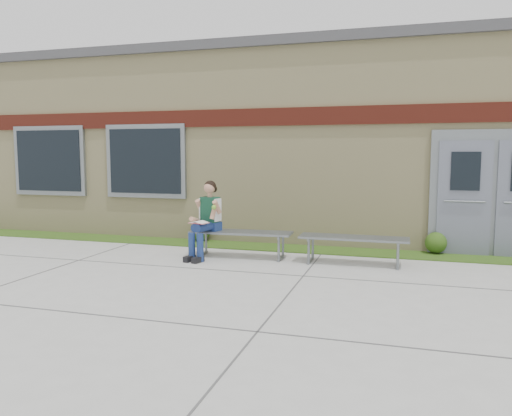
% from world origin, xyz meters
% --- Properties ---
extents(ground, '(80.00, 80.00, 0.00)m').
position_xyz_m(ground, '(0.00, 0.00, 0.00)').
color(ground, '#9E9E99').
rests_on(ground, ground).
extents(grass_strip, '(16.00, 0.80, 0.02)m').
position_xyz_m(grass_strip, '(0.00, 2.60, 0.01)').
color(grass_strip, '#274612').
rests_on(grass_strip, ground).
extents(school_building, '(16.20, 6.22, 4.20)m').
position_xyz_m(school_building, '(-0.00, 5.99, 2.10)').
color(school_building, beige).
rests_on(school_building, ground).
extents(bench_left, '(1.86, 0.61, 0.48)m').
position_xyz_m(bench_left, '(-0.35, 1.56, 0.37)').
color(bench_left, slate).
rests_on(bench_left, ground).
extents(bench_right, '(1.82, 0.51, 0.47)m').
position_xyz_m(bench_right, '(1.65, 1.56, 0.36)').
color(bench_right, slate).
rests_on(bench_right, ground).
extents(girl, '(0.50, 0.86, 1.38)m').
position_xyz_m(girl, '(-0.94, 1.35, 0.73)').
color(girl, navy).
rests_on(girl, ground).
extents(shrub_mid, '(0.43, 0.43, 0.43)m').
position_xyz_m(shrub_mid, '(-1.68, 2.85, 0.23)').
color(shrub_mid, '#274612').
rests_on(shrub_mid, grass_strip).
extents(shrub_east, '(0.39, 0.39, 0.39)m').
position_xyz_m(shrub_east, '(3.04, 2.85, 0.22)').
color(shrub_east, '#274612').
rests_on(shrub_east, grass_strip).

